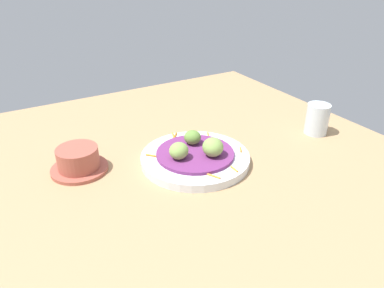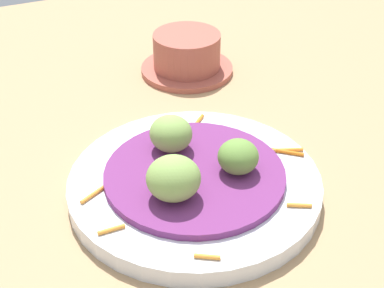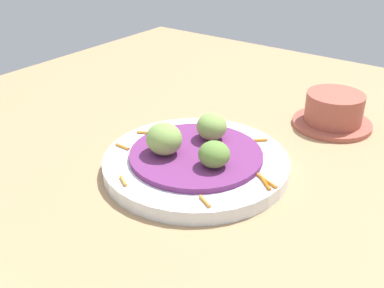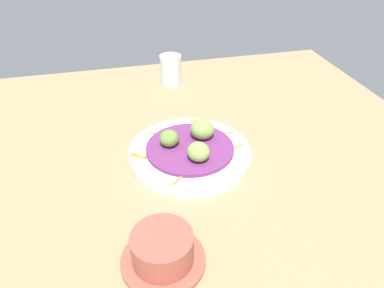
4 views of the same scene
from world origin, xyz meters
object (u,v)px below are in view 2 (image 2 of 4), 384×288
at_px(guac_scoop_left, 172,136).
at_px(guac_scoop_center, 173,178).
at_px(guac_scoop_right, 238,157).
at_px(main_plate, 195,185).
at_px(terracotta_bowl, 187,55).

relative_size(guac_scoop_left, guac_scoop_center, 0.88).
bearing_deg(guac_scoop_right, main_plate, 68.32).
distance_m(guac_scoop_left, guac_scoop_center, 0.07).
distance_m(main_plate, terracotta_bowl, 0.26).
bearing_deg(terracotta_bowl, main_plate, 157.80).
xyz_separation_m(guac_scoop_center, terracotta_bowl, (0.27, -0.13, -0.02)).
height_order(guac_scoop_right, terracotta_bowl, guac_scoop_right).
relative_size(main_plate, guac_scoop_right, 6.23).
xyz_separation_m(guac_scoop_left, terracotta_bowl, (0.20, -0.10, -0.02)).
xyz_separation_m(guac_scoop_center, guac_scoop_right, (0.01, -0.07, -0.00)).
bearing_deg(main_plate, guac_scoop_right, -111.68).
height_order(main_plate, guac_scoop_left, guac_scoop_left).
xyz_separation_m(main_plate, guac_scoop_center, (-0.03, 0.03, 0.04)).
distance_m(guac_scoop_left, terracotta_bowl, 0.23).
xyz_separation_m(main_plate, terracotta_bowl, (0.24, -0.10, 0.02)).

